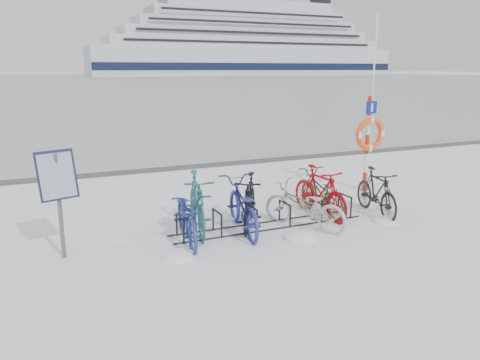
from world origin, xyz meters
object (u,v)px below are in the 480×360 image
at_px(lifebuoy_station, 370,134).
at_px(cruise_ferry, 246,47).
at_px(info_board, 57,182).
at_px(bike_rack, 269,218).

distance_m(lifebuoy_station, cruise_ferry, 210.01).
bearing_deg(info_board, bike_rack, -16.90).
relative_size(lifebuoy_station, cruise_ferry, 0.03).
xyz_separation_m(info_board, lifebuoy_station, (7.33, 1.53, 0.16)).
bearing_deg(bike_rack, cruise_ferry, 65.73).
distance_m(bike_rack, cruise_ferry, 212.86).
xyz_separation_m(lifebuoy_station, cruise_ferry, (83.80, 192.24, 11.20)).
xyz_separation_m(bike_rack, info_board, (-3.79, -0.06, 1.11)).
distance_m(bike_rack, info_board, 3.95).
bearing_deg(bike_rack, info_board, -179.16).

